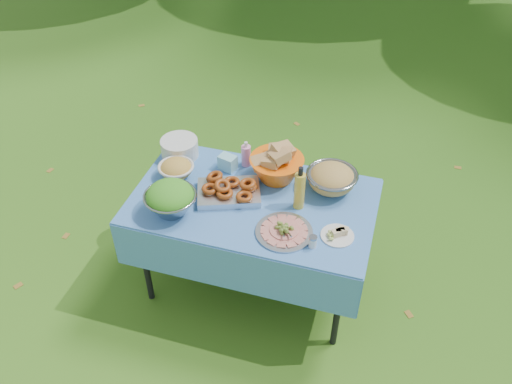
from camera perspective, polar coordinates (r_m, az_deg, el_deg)
ground at (r=3.81m, az=-0.30°, el=-9.49°), size 80.00×80.00×0.00m
picnic_table at (r=3.53m, az=-0.33°, el=-5.50°), size 1.46×0.86×0.76m
salad_bowl at (r=3.17m, az=-9.01°, el=-0.67°), size 0.35×0.35×0.20m
pasta_bowl_white at (r=3.45m, az=-8.41°, el=2.44°), size 0.28×0.28×0.12m
plate_stack at (r=3.63m, az=-8.05°, el=4.63°), size 0.31×0.31×0.12m
wipes_box at (r=3.48m, az=-3.01°, el=3.11°), size 0.13×0.11×0.10m
sanitizer_bottle at (r=3.49m, az=-1.05°, el=4.07°), size 0.08×0.08×0.18m
bread_bowl at (r=3.37m, az=2.20°, el=3.03°), size 0.35×0.35×0.23m
pasta_bowl_steel at (r=3.33m, az=7.98°, el=1.44°), size 0.32×0.32×0.17m
fried_tray at (r=3.28m, az=-2.89°, el=0.23°), size 0.45×0.38×0.09m
charcuterie_platter at (r=3.04m, az=2.99°, el=-3.78°), size 0.33×0.33×0.07m
oil_bottle at (r=3.14m, az=4.62°, el=0.46°), size 0.08×0.08×0.29m
cheese_plate at (r=3.06m, az=8.59°, el=-4.28°), size 0.24×0.24×0.05m
shaker at (r=2.98m, az=6.00°, el=-5.21°), size 0.06×0.06×0.07m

